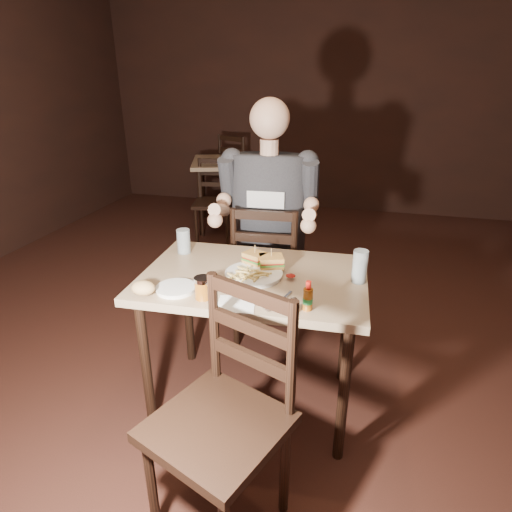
% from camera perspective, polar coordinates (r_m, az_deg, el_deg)
% --- Properties ---
extents(room_shell, '(7.00, 7.00, 7.00)m').
position_cam_1_polar(room_shell, '(2.21, 3.83, 16.02)').
color(room_shell, black).
rests_on(room_shell, ground).
extents(main_table, '(1.11, 0.77, 0.77)m').
position_cam_1_polar(main_table, '(2.12, -0.34, -4.81)').
color(main_table, tan).
rests_on(main_table, ground).
extents(bg_table, '(1.01, 1.01, 0.77)m').
position_cam_1_polar(bg_table, '(4.96, -3.64, 11.58)').
color(bg_table, tan).
rests_on(bg_table, ground).
extents(chair_far, '(0.48, 0.52, 0.96)m').
position_cam_1_polar(chair_far, '(2.80, 1.63, -2.10)').
color(chair_far, black).
rests_on(chair_far, ground).
extents(chair_near, '(0.60, 0.63, 0.98)m').
position_cam_1_polar(chair_near, '(1.68, -5.19, -21.66)').
color(chair_near, black).
rests_on(chair_near, ground).
extents(bg_chair_far, '(0.62, 0.64, 0.99)m').
position_cam_1_polar(bg_chair_far, '(5.52, -1.81, 10.84)').
color(bg_chair_far, black).
rests_on(bg_chair_far, ground).
extents(bg_chair_near, '(0.47, 0.50, 0.86)m').
position_cam_1_polar(bg_chair_near, '(4.52, -5.72, 7.06)').
color(bg_chair_near, black).
rests_on(bg_chair_near, ground).
extents(diner, '(0.64, 0.52, 1.06)m').
position_cam_1_polar(diner, '(2.56, 1.57, 8.49)').
color(diner, '#313336').
rests_on(diner, chair_far).
extents(dinner_plate, '(0.28, 0.28, 0.02)m').
position_cam_1_polar(dinner_plate, '(2.06, -0.31, -2.54)').
color(dinner_plate, white).
rests_on(dinner_plate, main_table).
extents(sandwich_left, '(0.13, 0.12, 0.09)m').
position_cam_1_polar(sandwich_left, '(2.15, -0.14, 0.14)').
color(sandwich_left, gold).
rests_on(sandwich_left, dinner_plate).
extents(sandwich_right, '(0.14, 0.13, 0.10)m').
position_cam_1_polar(sandwich_right, '(2.11, 2.05, -0.27)').
color(sandwich_right, gold).
rests_on(sandwich_right, dinner_plate).
extents(fries_pile, '(0.23, 0.17, 0.04)m').
position_cam_1_polar(fries_pile, '(2.02, -0.97, -2.38)').
color(fries_pile, '#F1CD6A').
rests_on(fries_pile, dinner_plate).
extents(ketchup_dollop, '(0.05, 0.05, 0.01)m').
position_cam_1_polar(ketchup_dollop, '(2.03, 4.63, -2.63)').
color(ketchup_dollop, maroon).
rests_on(ketchup_dollop, dinner_plate).
extents(glass_left, '(0.07, 0.07, 0.13)m').
position_cam_1_polar(glass_left, '(2.35, -9.63, 1.95)').
color(glass_left, silver).
rests_on(glass_left, main_table).
extents(glass_right, '(0.07, 0.07, 0.16)m').
position_cam_1_polar(glass_right, '(2.04, 13.67, -1.36)').
color(glass_right, silver).
rests_on(glass_right, main_table).
extents(hot_sauce, '(0.04, 0.04, 0.13)m').
position_cam_1_polar(hot_sauce, '(1.77, 6.94, -5.27)').
color(hot_sauce, '#8E4A10').
rests_on(hot_sauce, main_table).
extents(salt_shaker, '(0.04, 0.04, 0.06)m').
position_cam_1_polar(salt_shaker, '(1.76, 5.00, -6.63)').
color(salt_shaker, white).
rests_on(salt_shaker, main_table).
extents(syrup_dispenser, '(0.08, 0.08, 0.10)m').
position_cam_1_polar(syrup_dispenser, '(1.87, -7.09, -4.23)').
color(syrup_dispenser, '#8E4A10').
rests_on(syrup_dispenser, main_table).
extents(napkin, '(0.18, 0.17, 0.00)m').
position_cam_1_polar(napkin, '(1.83, -2.66, -6.42)').
color(napkin, white).
rests_on(napkin, main_table).
extents(knife, '(0.13, 0.15, 0.00)m').
position_cam_1_polar(knife, '(1.84, 0.25, -6.02)').
color(knife, silver).
rests_on(knife, napkin).
extents(fork, '(0.05, 0.15, 0.00)m').
position_cam_1_polar(fork, '(1.86, 3.74, -5.65)').
color(fork, silver).
rests_on(fork, napkin).
extents(side_plate, '(0.18, 0.18, 0.01)m').
position_cam_1_polar(side_plate, '(1.97, -10.63, -4.36)').
color(side_plate, white).
rests_on(side_plate, main_table).
extents(bread_roll, '(0.11, 0.09, 0.06)m').
position_cam_1_polar(bread_roll, '(1.92, -14.81, -4.14)').
color(bread_roll, tan).
rests_on(bread_roll, side_plate).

